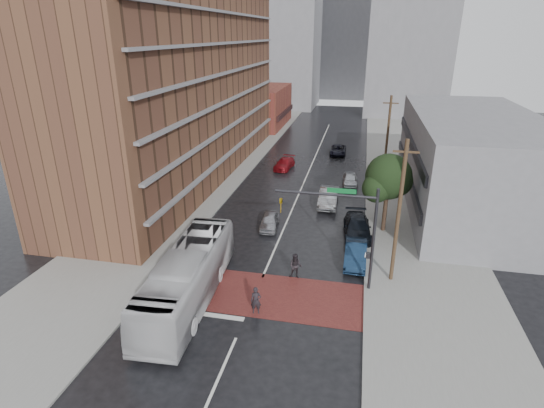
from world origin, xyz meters
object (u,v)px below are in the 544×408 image
Objects in this scene: transit_bus at (188,276)px; car_parked_near at (356,254)px; suv_travel at (338,150)px; car_parked_mid at (357,227)px; pedestrian_b at (296,266)px; car_travel_b at (328,197)px; car_travel_a at (269,221)px; car_travel_c at (284,164)px; car_parked_far at (350,180)px; pedestrian_a at (256,301)px.

car_parked_near is (10.26, 7.00, -0.98)m from transit_bus.
car_parked_mid is (3.29, -25.82, 0.13)m from suv_travel.
suv_travel is at bearing 91.17° from pedestrian_b.
car_travel_b is at bearing 88.14° from pedestrian_b.
car_parked_mid reaches higher than car_travel_a.
car_parked_near reaches higher than car_travel_c.
car_travel_a is 0.74× the size of car_travel_b.
transit_bus reaches higher than car_travel_a.
pedestrian_b is at bearing -71.04° from car_travel_a.
car_parked_far reaches higher than car_travel_a.
car_parked_mid is at bearing 45.59° from transit_bus.
pedestrian_a is 0.97× the size of pedestrian_b.
car_travel_a is 0.82× the size of suv_travel.
suv_travel is (6.97, 37.58, -1.08)m from transit_bus.
car_travel_b is at bearing 64.81° from transit_bus.
pedestrian_a reaches higher than car_travel_a.
car_parked_far is at bearing 57.30° from car_travel_a.
pedestrian_a is 4.82m from pedestrian_b.
car_travel_b is 1.25× the size of car_parked_far.
transit_bus reaches higher than car_travel_b.
car_parked_far is (6.50, 12.85, 0.05)m from car_travel_a.
suv_travel is at bearing 60.01° from car_travel_c.
pedestrian_b is at bearing -94.81° from car_travel_b.
pedestrian_b reaches higher than suv_travel.
transit_bus is at bearing -145.61° from car_parked_near.
car_travel_b is 1.14× the size of car_travel_c.
transit_bus is 4.62m from pedestrian_a.
car_parked_mid is at bearing -88.22° from car_parked_far.
pedestrian_b reaches higher than car_travel_c.
car_travel_a is at bearing -99.76° from suv_travel.
car_travel_a is (2.67, 11.69, -1.07)m from transit_bus.
transit_bus reaches higher than car_parked_near.
car_travel_c is at bearing 119.74° from car_travel_b.
pedestrian_b is 0.41× the size of car_travel_c.
transit_bus is 29.32m from car_travel_c.
car_travel_a is 0.93× the size of car_parked_far.
transit_bus is at bearing -108.74° from car_travel_a.
transit_bus is 19.57m from car_travel_b.
car_travel_c is (-1.88, 17.61, 0.01)m from car_travel_a.
transit_bus is 38.24m from suv_travel.
car_travel_a is at bearing 88.73° from pedestrian_a.
pedestrian_b is at bearing -122.56° from car_parked_mid.
car_parked_mid is at bearing 64.96° from pedestrian_b.
car_parked_far reaches higher than suv_travel.
pedestrian_a is 0.38× the size of suv_travel.
suv_travel is at bearing 92.18° from car_parked_mid.
transit_bus is at bearing -136.19° from car_parked_mid.
pedestrian_b is at bearing -71.10° from car_travel_c.
pedestrian_a is at bearing -127.39° from car_parked_near.
car_parked_far reaches higher than car_travel_c.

